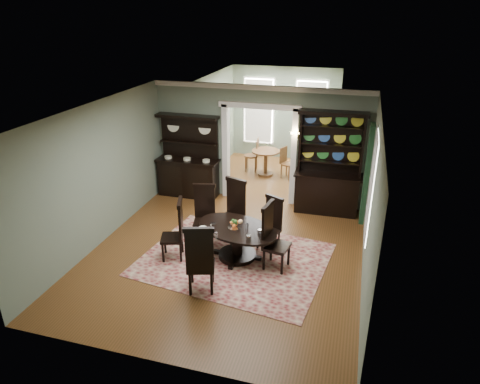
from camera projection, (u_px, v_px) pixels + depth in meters
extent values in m
cube|color=brown|center=(224.00, 256.00, 8.84)|extent=(5.50, 6.00, 0.01)
cube|color=silver|center=(222.00, 112.00, 7.64)|extent=(5.50, 6.00, 0.01)
cube|color=slate|center=(98.00, 175.00, 8.93)|extent=(0.01, 6.00, 3.00)
cube|color=slate|center=(371.00, 206.00, 7.55)|extent=(0.01, 6.00, 3.00)
cube|color=slate|center=(153.00, 276.00, 5.59)|extent=(5.50, 0.01, 3.00)
cube|color=slate|center=(193.00, 139.00, 11.34)|extent=(1.85, 0.01, 3.00)
cube|color=slate|center=(332.00, 151.00, 10.42)|extent=(1.85, 0.01, 3.00)
cube|color=slate|center=(260.00, 95.00, 10.38)|extent=(1.80, 0.01, 0.50)
cube|color=silver|center=(260.00, 88.00, 10.26)|extent=(5.50, 0.10, 0.12)
cube|color=brown|center=(272.00, 175.00, 13.03)|extent=(3.50, 3.50, 0.01)
cube|color=silver|center=(275.00, 74.00, 11.82)|extent=(3.50, 3.50, 0.01)
cube|color=slate|center=(217.00, 123.00, 12.86)|extent=(0.01, 3.50, 3.00)
cube|color=slate|center=(335.00, 132.00, 11.99)|extent=(0.01, 3.50, 3.00)
cube|color=slate|center=(284.00, 114.00, 13.97)|extent=(3.50, 0.01, 3.00)
cube|color=silver|center=(259.00, 111.00, 14.12)|extent=(1.05, 0.06, 2.20)
cube|color=silver|center=(310.00, 114.00, 13.69)|extent=(1.05, 0.06, 2.20)
cube|color=silver|center=(226.00, 151.00, 11.21)|extent=(0.14, 0.25, 2.50)
cube|color=silver|center=(294.00, 157.00, 10.76)|extent=(0.14, 0.25, 2.50)
cube|color=silver|center=(260.00, 105.00, 10.48)|extent=(2.08, 0.25, 0.14)
cube|color=white|center=(371.00, 188.00, 8.04)|extent=(0.02, 1.10, 2.00)
cube|color=silver|center=(371.00, 188.00, 8.04)|extent=(0.01, 1.22, 2.12)
cube|color=#15311A|center=(367.00, 175.00, 8.66)|extent=(0.10, 0.35, 2.10)
cube|color=gold|center=(297.00, 135.00, 10.43)|extent=(0.08, 0.05, 0.18)
sphere|color=#FFD88C|center=(292.00, 133.00, 10.29)|extent=(0.07, 0.07, 0.07)
sphere|color=#FFD88C|center=(300.00, 134.00, 10.24)|extent=(0.07, 0.07, 0.07)
cube|color=maroon|center=(234.00, 259.00, 8.70)|extent=(3.92, 3.22, 0.01)
ellipsoid|color=black|center=(237.00, 228.00, 8.53)|extent=(2.01, 1.63, 0.05)
cylinder|color=black|center=(237.00, 230.00, 8.54)|extent=(2.07, 2.07, 0.03)
cylinder|color=black|center=(237.00, 242.00, 8.66)|extent=(0.22, 0.22, 0.60)
cylinder|color=black|center=(237.00, 255.00, 8.78)|extent=(0.77, 0.77, 0.09)
cylinder|color=white|center=(234.00, 228.00, 8.45)|extent=(0.27, 0.27, 0.05)
cube|color=black|center=(204.00, 222.00, 9.24)|extent=(0.54, 0.52, 0.06)
cube|color=black|center=(205.00, 202.00, 9.26)|extent=(0.45, 0.15, 0.76)
cube|color=black|center=(204.00, 186.00, 9.10)|extent=(0.49, 0.18, 0.08)
cylinder|color=black|center=(195.00, 235.00, 9.17)|extent=(0.05, 0.05, 0.45)
cylinder|color=black|center=(212.00, 236.00, 9.16)|extent=(0.05, 0.05, 0.45)
cylinder|color=black|center=(198.00, 227.00, 9.49)|extent=(0.05, 0.05, 0.45)
cylinder|color=black|center=(213.00, 228.00, 9.48)|extent=(0.05, 0.05, 0.45)
cube|color=black|center=(231.00, 218.00, 9.35)|extent=(0.60, 0.59, 0.06)
cube|color=black|center=(236.00, 198.00, 9.34)|extent=(0.47, 0.20, 0.81)
cube|color=black|center=(236.00, 180.00, 9.17)|extent=(0.51, 0.24, 0.08)
cylinder|color=black|center=(219.00, 229.00, 9.40)|extent=(0.05, 0.05, 0.48)
cylinder|color=black|center=(233.00, 234.00, 9.20)|extent=(0.05, 0.05, 0.48)
cylinder|color=black|center=(229.00, 222.00, 9.68)|extent=(0.05, 0.05, 0.48)
cylinder|color=black|center=(243.00, 227.00, 9.49)|extent=(0.05, 0.05, 0.48)
cube|color=black|center=(269.00, 231.00, 8.96)|extent=(0.53, 0.52, 0.05)
cube|color=black|center=(274.00, 213.00, 8.94)|extent=(0.39, 0.21, 0.69)
cube|color=black|center=(275.00, 198.00, 8.80)|extent=(0.43, 0.24, 0.07)
cylinder|color=black|center=(258.00, 240.00, 9.03)|extent=(0.04, 0.04, 0.41)
cylinder|color=black|center=(270.00, 245.00, 8.84)|extent=(0.04, 0.04, 0.41)
cylinder|color=black|center=(267.00, 234.00, 9.25)|extent=(0.04, 0.04, 0.41)
cylinder|color=black|center=(279.00, 239.00, 9.06)|extent=(0.04, 0.04, 0.41)
cube|color=black|center=(172.00, 238.00, 8.60)|extent=(0.55, 0.57, 0.06)
cube|color=black|center=(181.00, 220.00, 8.45)|extent=(0.19, 0.45, 0.77)
cube|color=black|center=(180.00, 202.00, 8.30)|extent=(0.22, 0.49, 0.08)
cylinder|color=black|center=(165.00, 243.00, 8.85)|extent=(0.05, 0.05, 0.45)
cylinder|color=black|center=(163.00, 253.00, 8.53)|extent=(0.05, 0.05, 0.45)
cylinder|color=black|center=(182.00, 243.00, 8.86)|extent=(0.05, 0.05, 0.45)
cylinder|color=black|center=(181.00, 252.00, 8.54)|extent=(0.05, 0.05, 0.45)
cube|color=black|center=(277.00, 246.00, 8.26)|extent=(0.53, 0.55, 0.06)
cube|color=black|center=(267.00, 225.00, 8.17)|extent=(0.13, 0.48, 0.81)
cube|color=black|center=(268.00, 206.00, 8.01)|extent=(0.16, 0.52, 0.08)
cylinder|color=black|center=(282.00, 264.00, 8.13)|extent=(0.05, 0.05, 0.48)
cylinder|color=black|center=(289.00, 255.00, 8.44)|extent=(0.05, 0.05, 0.48)
cylinder|color=black|center=(264.00, 259.00, 8.27)|extent=(0.05, 0.05, 0.48)
cylinder|color=black|center=(271.00, 250.00, 8.58)|extent=(0.05, 0.05, 0.48)
cube|color=black|center=(201.00, 266.00, 7.62)|extent=(0.60, 0.59, 0.06)
cube|color=black|center=(199.00, 252.00, 7.26)|extent=(0.48, 0.19, 0.82)
cube|color=black|center=(198.00, 230.00, 7.09)|extent=(0.53, 0.23, 0.08)
cylinder|color=black|center=(212.00, 271.00, 7.90)|extent=(0.05, 0.05, 0.49)
cylinder|color=black|center=(192.00, 271.00, 7.89)|extent=(0.05, 0.05, 0.49)
cylinder|color=black|center=(212.00, 284.00, 7.55)|extent=(0.05, 0.05, 0.49)
cylinder|color=black|center=(190.00, 284.00, 7.54)|extent=(0.05, 0.05, 0.49)
cube|color=black|center=(189.00, 178.00, 11.50)|extent=(1.56, 0.54, 0.98)
cube|color=black|center=(188.00, 160.00, 11.30)|extent=(1.66, 0.59, 0.05)
cube|color=black|center=(190.00, 137.00, 11.25)|extent=(1.56, 0.08, 1.15)
cube|color=black|center=(189.00, 142.00, 11.21)|extent=(1.51, 0.28, 0.04)
cube|color=black|center=(187.00, 117.00, 10.92)|extent=(1.66, 0.34, 0.08)
cube|color=black|center=(327.00, 194.00, 10.55)|extent=(1.52, 0.57, 0.97)
cube|color=black|center=(328.00, 175.00, 10.35)|extent=(1.63, 0.62, 0.04)
cube|color=black|center=(332.00, 143.00, 10.25)|extent=(1.51, 0.09, 1.47)
cube|color=black|center=(300.00, 142.00, 10.33)|extent=(0.06, 0.28, 1.51)
cube|color=black|center=(363.00, 147.00, 9.97)|extent=(0.06, 0.28, 1.51)
cube|color=black|center=(334.00, 113.00, 9.83)|extent=(1.62, 0.38, 0.09)
cube|color=black|center=(330.00, 161.00, 10.32)|extent=(1.51, 0.31, 0.03)
cube|color=black|center=(331.00, 144.00, 10.15)|extent=(1.51, 0.31, 0.03)
cube|color=black|center=(333.00, 127.00, 9.98)|extent=(1.51, 0.31, 0.03)
cylinder|color=#593319|center=(266.00, 151.00, 12.76)|extent=(0.84, 0.84, 0.04)
cylinder|color=#593319|center=(266.00, 163.00, 12.90)|extent=(0.11, 0.11, 0.74)
cylinder|color=#593319|center=(265.00, 174.00, 13.05)|extent=(0.46, 0.46, 0.06)
cylinder|color=#593319|center=(251.00, 156.00, 13.21)|extent=(0.43, 0.43, 0.04)
cube|color=#593319|center=(258.00, 148.00, 13.07)|extent=(0.08, 0.39, 0.54)
cylinder|color=#593319|center=(247.00, 161.00, 13.46)|extent=(0.04, 0.04, 0.49)
cylinder|color=#593319|center=(246.00, 165.00, 13.19)|extent=(0.04, 0.04, 0.49)
cylinder|color=#593319|center=(256.00, 162.00, 13.42)|extent=(0.04, 0.04, 0.49)
cylinder|color=#593319|center=(255.00, 165.00, 13.14)|extent=(0.04, 0.04, 0.49)
cylinder|color=#593319|center=(288.00, 164.00, 12.65)|extent=(0.39, 0.39, 0.04)
cube|color=#593319|center=(283.00, 155.00, 12.66)|extent=(0.17, 0.33, 0.49)
cylinder|color=#593319|center=(289.00, 173.00, 12.56)|extent=(0.04, 0.04, 0.44)
cylinder|color=#593319|center=(294.00, 171.00, 12.75)|extent=(0.04, 0.04, 0.44)
cylinder|color=#593319|center=(281.00, 171.00, 12.72)|extent=(0.04, 0.04, 0.44)
cylinder|color=#593319|center=(287.00, 169.00, 12.92)|extent=(0.04, 0.04, 0.44)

